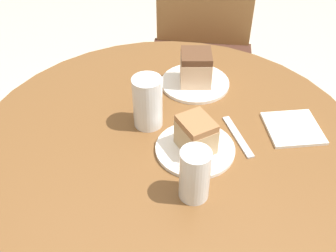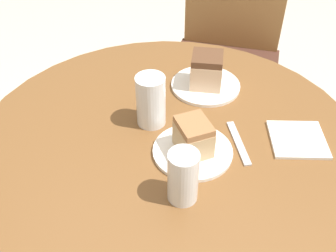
{
  "view_description": "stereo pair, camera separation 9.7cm",
  "coord_description": "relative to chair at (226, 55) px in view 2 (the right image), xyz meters",
  "views": [
    {
      "loc": [
        0.02,
        -0.73,
        1.4
      ],
      "look_at": [
        0.0,
        0.0,
        0.77
      ],
      "focal_mm": 42.0,
      "sensor_mm": 36.0,
      "label": 1
    },
    {
      "loc": [
        0.12,
        -0.72,
        1.4
      ],
      "look_at": [
        0.0,
        0.0,
        0.77
      ],
      "focal_mm": 42.0,
      "sensor_mm": 36.0,
      "label": 2
    }
  ],
  "objects": [
    {
      "name": "table",
      "position": [
        -0.13,
        -0.88,
        0.07
      ],
      "size": [
        1.01,
        1.01,
        0.73
      ],
      "color": "brown",
      "rests_on": "ground_plane"
    },
    {
      "name": "chair",
      "position": [
        0.0,
        0.0,
        0.0
      ],
      "size": [
        0.52,
        0.49,
        0.88
      ],
      "rotation": [
        0.0,
        0.0,
        -0.1
      ],
      "color": "olive",
      "rests_on": "ground_plane"
    },
    {
      "name": "glass_lemonade",
      "position": [
        -0.18,
        -0.83,
        0.32
      ],
      "size": [
        0.08,
        0.08,
        0.14
      ],
      "color": "silver",
      "rests_on": "table"
    },
    {
      "name": "plate_far",
      "position": [
        -0.05,
        -0.64,
        0.27
      ],
      "size": [
        0.2,
        0.2,
        0.01
      ],
      "color": "white",
      "rests_on": "table"
    },
    {
      "name": "cake_slice_far",
      "position": [
        -0.05,
        -0.64,
        0.32
      ],
      "size": [
        0.09,
        0.09,
        0.1
      ],
      "rotation": [
        0.0,
        0.0,
        4.74
      ],
      "color": "beige",
      "rests_on": "plate_far"
    },
    {
      "name": "napkin_stack",
      "position": [
        0.2,
        -0.84,
        0.26
      ],
      "size": [
        0.15,
        0.15,
        0.01
      ],
      "rotation": [
        0.0,
        0.0,
        0.13
      ],
      "color": "white",
      "rests_on": "table"
    },
    {
      "name": "glass_water",
      "position": [
        -0.07,
        -1.06,
        0.32
      ],
      "size": [
        0.07,
        0.07,
        0.13
      ],
      "color": "silver",
      "rests_on": "table"
    },
    {
      "name": "plate_near",
      "position": [
        -0.06,
        -0.92,
        0.27
      ],
      "size": [
        0.19,
        0.19,
        0.01
      ],
      "color": "white",
      "rests_on": "table"
    },
    {
      "name": "cake_slice_near",
      "position": [
        -0.06,
        -0.92,
        0.31
      ],
      "size": [
        0.11,
        0.11,
        0.09
      ],
      "rotation": [
        0.0,
        0.0,
        0.53
      ],
      "color": "tan",
      "rests_on": "plate_near"
    },
    {
      "name": "fork",
      "position": [
        0.05,
        -0.87,
        0.26
      ],
      "size": [
        0.07,
        0.16,
        0.0
      ],
      "rotation": [
        0.0,
        0.0,
        1.89
      ],
      "color": "silver",
      "rests_on": "table"
    }
  ]
}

